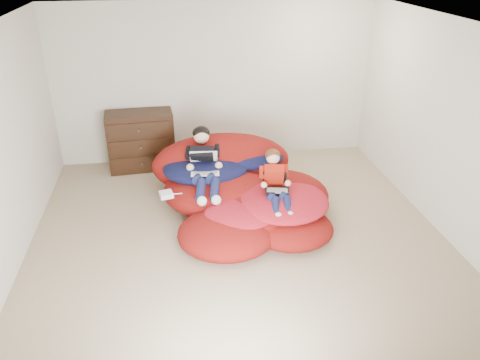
# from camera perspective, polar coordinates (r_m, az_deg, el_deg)

# --- Properties ---
(room_shell) EXTENTS (5.10, 5.10, 2.77)m
(room_shell) POSITION_cam_1_polar(r_m,az_deg,el_deg) (5.66, -0.16, -5.12)
(room_shell) COLOR tan
(room_shell) RESTS_ON ground
(dresser) EXTENTS (1.05, 0.60, 0.91)m
(dresser) POSITION_cam_1_polar(r_m,az_deg,el_deg) (7.52, -11.97, 4.73)
(dresser) COLOR black
(dresser) RESTS_ON ground
(beanbag_pile) EXTENTS (2.36, 2.40, 0.90)m
(beanbag_pile) POSITION_cam_1_polar(r_m,az_deg,el_deg) (6.26, -0.08, -1.14)
(beanbag_pile) COLOR maroon
(beanbag_pile) RESTS_ON ground
(cream_pillow) EXTENTS (0.43, 0.28, 0.28)m
(cream_pillow) POSITION_cam_1_polar(r_m,az_deg,el_deg) (6.77, -5.27, 4.18)
(cream_pillow) COLOR silver
(cream_pillow) RESTS_ON beanbag_pile
(older_boy) EXTENTS (0.37, 1.15, 0.66)m
(older_boy) POSITION_cam_1_polar(r_m,az_deg,el_deg) (6.19, -4.43, 2.42)
(older_boy) COLOR black
(older_boy) RESTS_ON beanbag_pile
(younger_boy) EXTENTS (0.30, 0.85, 0.60)m
(younger_boy) POSITION_cam_1_polar(r_m,az_deg,el_deg) (5.83, 4.36, 0.04)
(younger_boy) COLOR red
(younger_boy) RESTS_ON beanbag_pile
(laptop_white) EXTENTS (0.38, 0.41, 0.24)m
(laptop_white) POSITION_cam_1_polar(r_m,az_deg,el_deg) (6.13, -4.35, 1.80)
(laptop_white) COLOR white
(laptop_white) RESTS_ON older_boy
(laptop_black) EXTENTS (0.33, 0.36, 0.21)m
(laptop_black) POSITION_cam_1_polar(r_m,az_deg,el_deg) (5.83, 4.41, -0.56)
(laptop_black) COLOR black
(laptop_black) RESTS_ON younger_boy
(power_adapter) EXTENTS (0.19, 0.19, 0.06)m
(power_adapter) POSITION_cam_1_polar(r_m,az_deg,el_deg) (5.91, -8.99, -1.76)
(power_adapter) COLOR white
(power_adapter) RESTS_ON beanbag_pile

